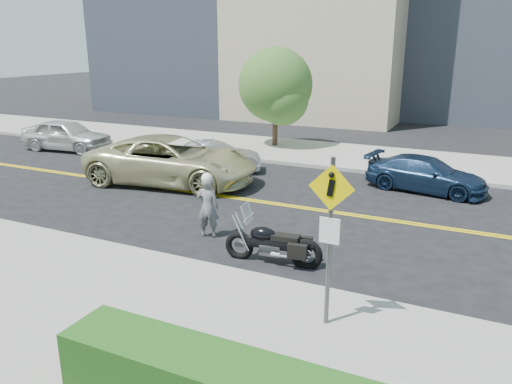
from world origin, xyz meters
The scene contains 11 objects.
ground_plane centered at (0.00, 0.00, 0.00)m, with size 120.00×120.00×0.00m, color black.
sidewalk_near centered at (0.00, -7.50, 0.07)m, with size 60.00×5.00×0.15m, color #9E9B91.
sidewalk_far centered at (0.00, 7.50, 0.07)m, with size 60.00×5.00×0.15m, color #9E9B91.
pedestrian_sign centered at (4.20, -6.31, 1.96)m, with size 0.78×0.08×3.00m.
motorcyclist centered at (0.01, -3.31, 0.86)m, with size 0.68×0.54×1.73m.
motorcycle centered at (2.21, -4.09, 0.69)m, with size 2.25×0.69×1.37m, color black, non-canonical shape.
suv centered at (-3.84, 0.64, 0.86)m, with size 2.84×6.16×1.71m, color beige.
parked_car_white centered at (-11.71, 3.37, 0.74)m, with size 1.74×4.32×1.47m, color silver.
parked_car_silver centered at (-3.32, 2.80, 0.60)m, with size 1.26×3.62×1.19m, color #ABACB3.
parked_car_blue centered at (4.59, 3.58, 0.59)m, with size 1.65×4.06×1.18m, color navy.
tree_far_a centered at (-3.01, 8.10, 3.02)m, with size 3.49×3.49×4.77m.
Camera 1 is at (6.43, -13.88, 4.90)m, focal length 35.00 mm.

